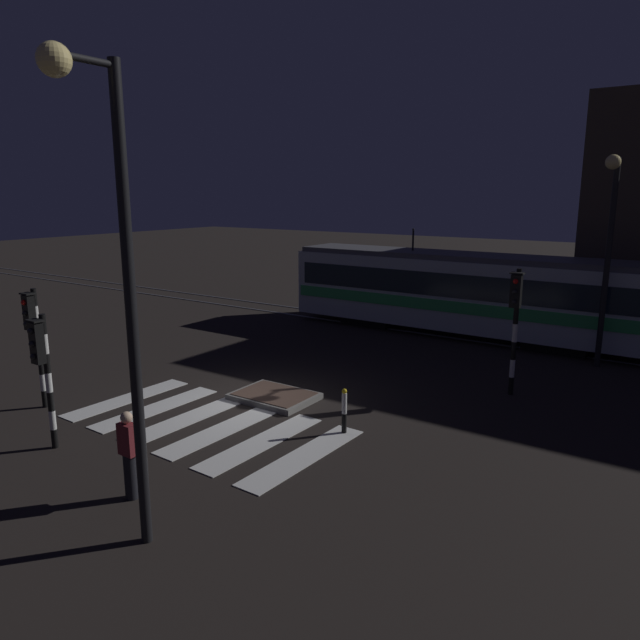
{
  "coord_description": "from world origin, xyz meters",
  "views": [
    {
      "loc": [
        9.98,
        -11.46,
        5.6
      ],
      "look_at": [
        -0.84,
        4.44,
        1.4
      ],
      "focal_mm": 32.99,
      "sensor_mm": 36.0,
      "label": 1
    }
  ],
  "objects_px": {
    "traffic_light_corner_far_right": "(515,313)",
    "bollard_island_edge": "(344,411)",
    "traffic_light_kerb_mid_left": "(42,362)",
    "traffic_light_corner_near_left": "(34,331)",
    "tram": "(460,292)",
    "street_lamp_trackside_right": "(609,236)",
    "pedestrian_waiting_at_kerb": "(129,454)",
    "street_lamp_near_kerb": "(113,256)"
  },
  "relations": [
    {
      "from": "traffic_light_corner_far_right",
      "to": "bollard_island_edge",
      "type": "distance_m",
      "value": 5.76
    },
    {
      "from": "traffic_light_kerb_mid_left",
      "to": "bollard_island_edge",
      "type": "bearing_deg",
      "value": 41.78
    },
    {
      "from": "traffic_light_corner_near_left",
      "to": "tram",
      "type": "xyz_separation_m",
      "value": [
        6.04,
        14.07,
        -0.37
      ]
    },
    {
      "from": "traffic_light_corner_near_left",
      "to": "street_lamp_trackside_right",
      "type": "relative_size",
      "value": 0.48
    },
    {
      "from": "traffic_light_kerb_mid_left",
      "to": "bollard_island_edge",
      "type": "height_order",
      "value": "traffic_light_kerb_mid_left"
    },
    {
      "from": "street_lamp_trackside_right",
      "to": "pedestrian_waiting_at_kerb",
      "type": "relative_size",
      "value": 3.9
    },
    {
      "from": "bollard_island_edge",
      "to": "pedestrian_waiting_at_kerb",
      "type": "bearing_deg",
      "value": -109.36
    },
    {
      "from": "traffic_light_corner_far_right",
      "to": "traffic_light_kerb_mid_left",
      "type": "bearing_deg",
      "value": -128.39
    },
    {
      "from": "tram",
      "to": "bollard_island_edge",
      "type": "relative_size",
      "value": 12.77
    },
    {
      "from": "street_lamp_trackside_right",
      "to": "bollard_island_edge",
      "type": "xyz_separation_m",
      "value": [
        -3.97,
        -9.08,
        -3.72
      ]
    },
    {
      "from": "traffic_light_corner_near_left",
      "to": "pedestrian_waiting_at_kerb",
      "type": "height_order",
      "value": "traffic_light_corner_near_left"
    },
    {
      "from": "tram",
      "to": "street_lamp_trackside_right",
      "type": "bearing_deg",
      "value": -19.39
    },
    {
      "from": "bollard_island_edge",
      "to": "street_lamp_near_kerb",
      "type": "bearing_deg",
      "value": -93.49
    },
    {
      "from": "traffic_light_corner_near_left",
      "to": "tram",
      "type": "relative_size",
      "value": 0.23
    },
    {
      "from": "traffic_light_corner_near_left",
      "to": "pedestrian_waiting_at_kerb",
      "type": "xyz_separation_m",
      "value": [
        5.82,
        -1.71,
        -1.23
      ]
    },
    {
      "from": "traffic_light_corner_far_right",
      "to": "tram",
      "type": "xyz_separation_m",
      "value": [
        -3.9,
        6.09,
        -0.62
      ]
    },
    {
      "from": "street_lamp_trackside_right",
      "to": "tram",
      "type": "xyz_separation_m",
      "value": [
        -5.43,
        1.91,
        -2.53
      ]
    },
    {
      "from": "pedestrian_waiting_at_kerb",
      "to": "street_lamp_trackside_right",
      "type": "bearing_deg",
      "value": 67.84
    },
    {
      "from": "street_lamp_trackside_right",
      "to": "pedestrian_waiting_at_kerb",
      "type": "bearing_deg",
      "value": -112.16
    },
    {
      "from": "tram",
      "to": "street_lamp_near_kerb",
      "type": "bearing_deg",
      "value": -86.22
    },
    {
      "from": "traffic_light_corner_near_left",
      "to": "street_lamp_near_kerb",
      "type": "distance_m",
      "value": 8.07
    },
    {
      "from": "traffic_light_corner_far_right",
      "to": "tram",
      "type": "relative_size",
      "value": 0.25
    },
    {
      "from": "street_lamp_trackside_right",
      "to": "bollard_island_edge",
      "type": "relative_size",
      "value": 6.01
    },
    {
      "from": "street_lamp_trackside_right",
      "to": "traffic_light_corner_near_left",
      "type": "bearing_deg",
      "value": -133.32
    },
    {
      "from": "traffic_light_kerb_mid_left",
      "to": "bollard_island_edge",
      "type": "distance_m",
      "value": 6.77
    },
    {
      "from": "street_lamp_near_kerb",
      "to": "tram",
      "type": "xyz_separation_m",
      "value": [
        -1.11,
        16.77,
        -2.96
      ]
    },
    {
      "from": "pedestrian_waiting_at_kerb",
      "to": "traffic_light_kerb_mid_left",
      "type": "bearing_deg",
      "value": 173.27
    },
    {
      "from": "street_lamp_near_kerb",
      "to": "bollard_island_edge",
      "type": "bearing_deg",
      "value": 86.51
    },
    {
      "from": "pedestrian_waiting_at_kerb",
      "to": "bollard_island_edge",
      "type": "distance_m",
      "value": 5.09
    },
    {
      "from": "traffic_light_kerb_mid_left",
      "to": "street_lamp_near_kerb",
      "type": "distance_m",
      "value": 5.49
    },
    {
      "from": "street_lamp_near_kerb",
      "to": "traffic_light_corner_far_right",
      "type": "bearing_deg",
      "value": 75.35
    },
    {
      "from": "street_lamp_trackside_right",
      "to": "bollard_island_edge",
      "type": "bearing_deg",
      "value": -113.6
    },
    {
      "from": "traffic_light_corner_near_left",
      "to": "tram",
      "type": "bearing_deg",
      "value": 66.76
    },
    {
      "from": "traffic_light_corner_near_left",
      "to": "traffic_light_corner_far_right",
      "type": "distance_m",
      "value": 12.75
    },
    {
      "from": "traffic_light_corner_far_right",
      "to": "bollard_island_edge",
      "type": "relative_size",
      "value": 3.22
    },
    {
      "from": "traffic_light_corner_far_right",
      "to": "traffic_light_kerb_mid_left",
      "type": "xyz_separation_m",
      "value": [
        -7.37,
        -9.31,
        -0.35
      ]
    },
    {
      "from": "tram",
      "to": "pedestrian_waiting_at_kerb",
      "type": "distance_m",
      "value": 15.8
    },
    {
      "from": "street_lamp_trackside_right",
      "to": "pedestrian_waiting_at_kerb",
      "type": "xyz_separation_m",
      "value": [
        -5.65,
        -13.87,
        -3.4
      ]
    },
    {
      "from": "traffic_light_corner_near_left",
      "to": "tram",
      "type": "height_order",
      "value": "tram"
    },
    {
      "from": "traffic_light_corner_near_left",
      "to": "street_lamp_trackside_right",
      "type": "distance_m",
      "value": 16.85
    },
    {
      "from": "street_lamp_near_kerb",
      "to": "street_lamp_trackside_right",
      "type": "height_order",
      "value": "street_lamp_near_kerb"
    },
    {
      "from": "bollard_island_edge",
      "to": "street_lamp_trackside_right",
      "type": "bearing_deg",
      "value": 66.4
    }
  ]
}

